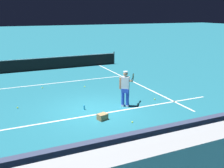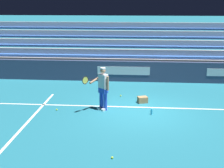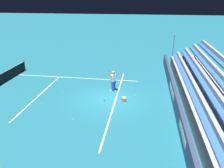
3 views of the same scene
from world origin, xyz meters
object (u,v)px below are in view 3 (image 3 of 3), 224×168
Objects in this scene: ball_box_cardboard at (124,99)px; tennis_ball_stray_back at (41,104)px; tennis_ball_far_right at (135,96)px; water_bottle at (104,100)px; tennis_ball_by_box at (114,83)px; tennis_ball_toward_net at (63,91)px; tennis_ball_on_baseline at (73,119)px; tennis_player at (113,81)px.

ball_box_cardboard reaches higher than tennis_ball_stray_back.
water_bottle reaches higher than tennis_ball_far_right.
tennis_ball_by_box and tennis_ball_stray_back have the same top height.
tennis_ball_toward_net is at bearing 90.82° from tennis_ball_far_right.
tennis_ball_stray_back is (1.65, 2.92, 0.00)m from tennis_ball_on_baseline.
tennis_ball_toward_net is at bearing 79.87° from ball_box_cardboard.
ball_box_cardboard reaches higher than tennis_ball_toward_net.
tennis_player is 5.13m from tennis_ball_on_baseline.
tennis_ball_on_baseline is at bearing 137.28° from ball_box_cardboard.
tennis_ball_toward_net is (0.89, 5.00, -0.10)m from ball_box_cardboard.
tennis_ball_stray_back is at bearing 104.16° from ball_box_cardboard.
tennis_ball_on_baseline is 5.50m from tennis_ball_far_right.
tennis_ball_by_box is (2.52, -3.72, 0.00)m from tennis_ball_toward_net.
tennis_ball_by_box is (1.82, 0.24, -0.86)m from tennis_player.
water_bottle reaches higher than tennis_ball_on_baseline.
ball_box_cardboard reaches higher than tennis_ball_far_right.
tennis_ball_far_right is 0.30× the size of water_bottle.
tennis_ball_by_box is at bearing -2.14° from water_bottle.
tennis_player reaches higher than water_bottle.
tennis_player is 2.11m from water_bottle.
water_bottle reaches higher than tennis_ball_by_box.
tennis_ball_far_right is 2.57m from water_bottle.
ball_box_cardboard reaches higher than water_bottle.
tennis_ball_toward_net is (-0.70, 3.97, -0.86)m from tennis_player.
tennis_ball_far_right is 1.00× the size of tennis_ball_stray_back.
tennis_ball_stray_back is at bearing 161.30° from tennis_ball_toward_net.
tennis_ball_by_box is (6.53, -1.60, 0.00)m from tennis_ball_on_baseline.
tennis_ball_toward_net is at bearing 124.08° from tennis_ball_by_box.
tennis_ball_on_baseline and tennis_ball_far_right have the same top height.
tennis_ball_far_right is (4.09, -3.68, 0.00)m from tennis_ball_on_baseline.
tennis_ball_on_baseline is (-3.11, 2.87, -0.10)m from ball_box_cardboard.
tennis_player is at bearing -57.29° from tennis_ball_stray_back.
tennis_ball_far_right is (0.98, -0.80, -0.10)m from ball_box_cardboard.
tennis_player reaches higher than tennis_ball_by_box.
tennis_player is 25.98× the size of tennis_ball_far_right.
tennis_ball_on_baseline is 0.30× the size of water_bottle.
ball_box_cardboard is at bearing 140.60° from tennis_ball_far_right.
tennis_player reaches higher than tennis_ball_far_right.
ball_box_cardboard is (-1.60, -1.03, -0.76)m from tennis_player.
tennis_ball_far_right is 1.00× the size of tennis_ball_by_box.
tennis_ball_on_baseline and tennis_ball_by_box have the same top height.
ball_box_cardboard is 6.06× the size of tennis_ball_toward_net.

